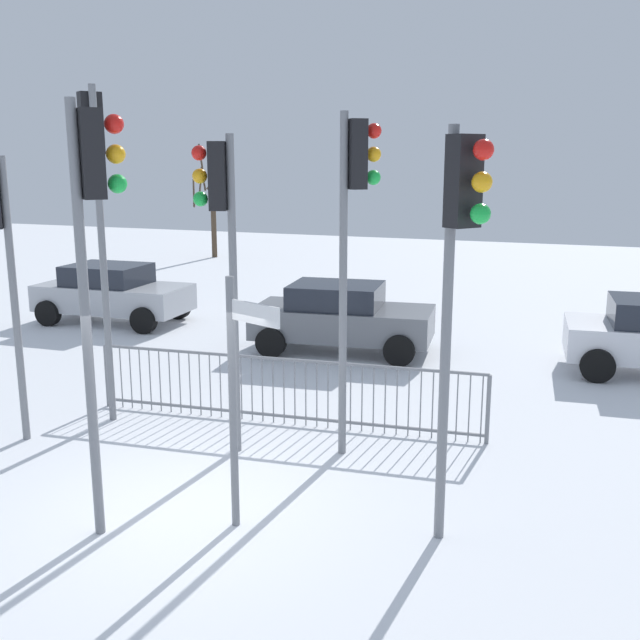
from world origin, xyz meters
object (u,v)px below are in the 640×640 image
traffic_light_foreground_right (354,209)px  traffic_light_rear_right (93,225)px  traffic_light_foreground_left (221,224)px  car_silver_near (112,292)px  traffic_light_rear_left (459,246)px  bare_tree_left (211,205)px  car_grey_trailing (341,316)px  direction_sign_post (236,391)px  traffic_light_mid_right (95,181)px

traffic_light_foreground_right → traffic_light_rear_right: size_ratio=1.00×
traffic_light_foreground_left → car_silver_near: size_ratio=1.15×
traffic_light_foreground_left → traffic_light_rear_left: traffic_light_rear_left is taller
bare_tree_left → traffic_light_rear_right: bearing=-64.7°
car_silver_near → bare_tree_left: 12.48m
traffic_light_foreground_left → traffic_light_foreground_right: bearing=-87.9°
traffic_light_foreground_right → traffic_light_rear_right: (-1.85, -3.07, -0.00)m
car_grey_trailing → traffic_light_foreground_right: bearing=-76.0°
traffic_light_foreground_right → car_grey_trailing: (-1.91, 5.25, -2.68)m
direction_sign_post → car_grey_trailing: direction_sign_post is taller
traffic_light_foreground_right → traffic_light_mid_right: 4.11m
traffic_light_rear_left → car_grey_trailing: (-3.66, 7.31, -2.49)m
traffic_light_rear_right → direction_sign_post: traffic_light_rear_right is taller
car_silver_near → traffic_light_foreground_left: bearing=-47.0°
traffic_light_mid_right → bare_tree_left: traffic_light_mid_right is taller
traffic_light_foreground_left → traffic_light_foreground_right: (1.69, 0.55, 0.20)m
traffic_light_foreground_left → direction_sign_post: traffic_light_foreground_left is taller
traffic_light_rear_right → traffic_light_foreground_left: bearing=128.5°
traffic_light_foreground_right → traffic_light_mid_right: bearing=-128.1°
traffic_light_foreground_right → traffic_light_mid_right: traffic_light_mid_right is taller
traffic_light_foreground_right → direction_sign_post: traffic_light_foreground_right is taller
traffic_light_mid_right → car_silver_near: size_ratio=1.34×
traffic_light_rear_right → traffic_light_mid_right: bearing=168.1°
traffic_light_foreground_left → traffic_light_mid_right: bearing=60.2°
car_silver_near → direction_sign_post: bearing=-49.9°
traffic_light_foreground_left → traffic_light_rear_left: size_ratio=1.00×
traffic_light_mid_right → direction_sign_post: bearing=-87.8°
traffic_light_foreground_right → car_silver_near: bearing=-163.6°
traffic_light_mid_right → traffic_light_rear_right: size_ratio=1.10×
traffic_light_foreground_right → car_grey_trailing: bearing=162.3°
traffic_light_foreground_left → car_grey_trailing: size_ratio=1.12×
traffic_light_foreground_left → bare_tree_left: (-10.07, 18.42, -1.08)m
direction_sign_post → traffic_light_foreground_left: bearing=142.7°
traffic_light_foreground_right → car_silver_near: 10.53m
car_silver_near → traffic_light_foreground_right: bearing=-38.1°
traffic_light_foreground_right → bare_tree_left: 21.43m
traffic_light_foreground_right → car_grey_trailing: traffic_light_foreground_right is taller
traffic_light_foreground_right → car_grey_trailing: 6.19m
bare_tree_left → traffic_light_rear_left: bearing=-55.9°
traffic_light_mid_right → bare_tree_left: 19.48m
bare_tree_left → direction_sign_post: bearing=-61.2°
traffic_light_foreground_right → car_grey_trailing: size_ratio=1.19×
traffic_light_rear_left → direction_sign_post: bearing=-41.3°
traffic_light_foreground_right → car_silver_near: size_ratio=1.22×
car_silver_near → bare_tree_left: bare_tree_left is taller
traffic_light_mid_right → car_silver_near: bearing=72.7°
traffic_light_foreground_left → bare_tree_left: bare_tree_left is taller
car_grey_trailing → car_silver_near: bearing=167.5°
traffic_light_rear_right → traffic_light_foreground_right: bearing=101.1°
traffic_light_mid_right → traffic_light_rear_right: (2.25, -3.11, -0.32)m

